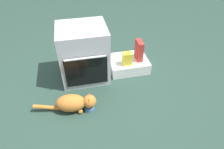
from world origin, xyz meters
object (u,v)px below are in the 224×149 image
food_bowl (89,107)px  cereal_box (139,50)px  oven (84,54)px  cat (74,103)px  snack_bag (127,59)px  pantry_cabinet (128,64)px

food_bowl → cereal_box: bearing=38.9°
oven → cereal_box: size_ratio=2.58×
cat → cereal_box: 1.13m
oven → food_bowl: bearing=-92.6°
snack_bag → cereal_box: bearing=25.2°
cat → snack_bag: size_ratio=3.92×
oven → pantry_cabinet: oven is taller
pantry_cabinet → food_bowl: size_ratio=4.60×
pantry_cabinet → cereal_box: size_ratio=1.90×
pantry_cabinet → cat: (-0.80, -0.62, 0.04)m
food_bowl → cat: bearing=171.5°
food_bowl → snack_bag: size_ratio=0.64×
food_bowl → pantry_cabinet: bearing=45.1°
food_bowl → cat: cat is taller
cat → pantry_cabinet: bearing=46.2°
pantry_cabinet → snack_bag: size_ratio=2.96×
oven → food_bowl: oven is taller
cat → cereal_box: bearing=41.2°
pantry_cabinet → snack_bag: 0.21m
oven → snack_bag: (0.56, -0.07, -0.11)m
pantry_cabinet → cereal_box: (0.13, -0.02, 0.22)m
cereal_box → food_bowl: bearing=-141.1°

